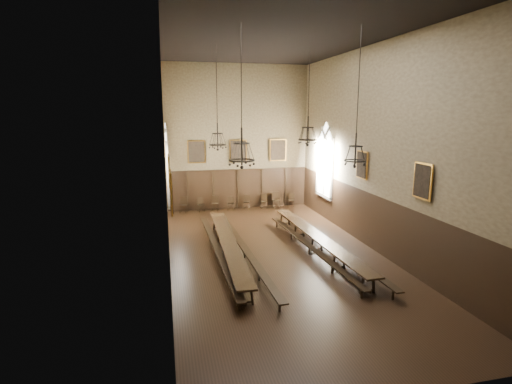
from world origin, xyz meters
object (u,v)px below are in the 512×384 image
object	(u,v)px
chair_2	(215,206)
chair_7	(291,202)
chair_5	(264,204)
chandelier_front_right	(355,151)
chair_6	(276,203)
chandelier_back_right	(308,134)
chair_0	(183,208)
chair_4	(247,205)
bench_left_outer	(217,252)
chair_3	(230,206)
table_right	(317,243)
chandelier_front_left	(242,152)
bench_right_outer	(332,246)
bench_right_inner	(309,248)
chair_1	(201,207)
table_left	(228,250)
bench_left_inner	(244,251)
chandelier_back_left	(218,138)

from	to	relation	value
chair_2	chair_7	size ratio (longest dim) A/B	1.06
chair_5	chandelier_front_right	bearing A→B (deg)	-71.24
chair_5	chair_6	bearing A→B (deg)	11.92
chair_6	chandelier_back_right	distance (m)	7.84
chair_0	chair_4	bearing A→B (deg)	16.61
bench_left_outer	chair_3	size ratio (longest dim) A/B	11.62
table_right	chandelier_front_left	distance (m)	6.17
chandelier_front_left	bench_right_outer	bearing A→B (deg)	23.54
chair_7	chandelier_front_right	distance (m)	12.26
table_right	bench_right_outer	bearing A→B (deg)	-22.14
bench_right_inner	chair_1	xyz separation A→B (m)	(-3.89, 8.76, -0.01)
table_left	bench_left_outer	distance (m)	0.48
bench_left_inner	chair_5	bearing A→B (deg)	70.63
chair_3	chair_6	size ratio (longest dim) A/B	0.86
bench_left_inner	bench_right_inner	size ratio (longest dim) A/B	1.11
chair_3	chair_5	size ratio (longest dim) A/B	0.97
chandelier_front_left	chandelier_back_left	bearing A→B (deg)	93.57
chair_5	chair_7	distance (m)	1.86
bench_right_inner	bench_right_outer	world-z (taller)	bench_right_outer
chair_7	chandelier_back_right	world-z (taller)	chandelier_back_right
table_left	chandelier_front_right	distance (m)	6.70
bench_right_inner	chandelier_back_left	size ratio (longest dim) A/B	2.10
chair_0	bench_left_inner	bearing A→B (deg)	-60.29
chair_4	chair_6	bearing A→B (deg)	9.07
chair_7	chandelier_back_left	bearing A→B (deg)	-112.74
table_right	bench_left_outer	world-z (taller)	table_right
table_left	chair_0	bearing A→B (deg)	99.93
chair_2	chandelier_front_right	world-z (taller)	chandelier_front_right
chair_3	chair_5	xyz separation A→B (m)	(2.20, 0.06, 0.01)
table_right	bench_left_inner	world-z (taller)	table_right
bench_right_inner	chair_2	world-z (taller)	chair_2
table_left	chair_1	xyz separation A→B (m)	(-0.38, 8.41, -0.11)
bench_left_outer	chair_6	xyz separation A→B (m)	(4.92, 8.23, 0.02)
chair_3	chandelier_back_left	distance (m)	7.98
chair_2	chair_5	xyz separation A→B (m)	(3.16, -0.06, -0.01)
bench_left_outer	bench_left_inner	distance (m)	1.16
table_left	chair_6	world-z (taller)	chair_6
chair_2	chair_3	size ratio (longest dim) A/B	1.06
table_right	chair_7	bearing A→B (deg)	79.54
chair_3	chandelier_front_right	world-z (taller)	chandelier_front_right
chandelier_back_right	chandelier_front_right	world-z (taller)	same
bench_left_outer	chandelier_front_left	size ratio (longest dim) A/B	2.17
chair_1	chair_2	xyz separation A→B (m)	(0.88, 0.02, 0.02)
bench_right_outer	bench_left_outer	bearing A→B (deg)	175.14
table_left	bench_left_outer	bearing A→B (deg)	169.35
chair_0	chair_3	size ratio (longest dim) A/B	1.11
table_right	chandelier_back_left	xyz separation A→B (m)	(-4.05, 2.14, 4.59)
chandelier_front_left	chandelier_front_right	xyz separation A→B (m)	(3.99, -0.65, -0.00)
table_right	chair_5	bearing A→B (deg)	91.99
bench_right_inner	chandelier_front_right	bearing A→B (deg)	-75.64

